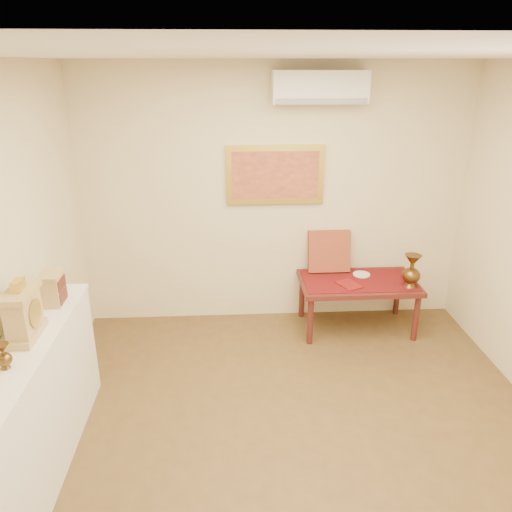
{
  "coord_description": "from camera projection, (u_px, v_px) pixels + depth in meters",
  "views": [
    {
      "loc": [
        -0.49,
        -2.78,
        2.67
      ],
      "look_at": [
        -0.26,
        1.15,
        1.14
      ],
      "focal_mm": 35.0,
      "sensor_mm": 36.0,
      "label": 1
    }
  ],
  "objects": [
    {
      "name": "floor",
      "position": [
        302.0,
        460.0,
        3.58
      ],
      "size": [
        4.5,
        4.5,
        0.0
      ],
      "primitive_type": "plane",
      "color": "brown",
      "rests_on": "ground"
    },
    {
      "name": "ceiling",
      "position": [
        319.0,
        56.0,
        2.6
      ],
      "size": [
        4.5,
        4.5,
        0.0
      ],
      "primitive_type": "plane",
      "rotation": [
        3.14,
        0.0,
        0.0
      ],
      "color": "white",
      "rests_on": "ground"
    },
    {
      "name": "wall_back",
      "position": [
        275.0,
        198.0,
        5.18
      ],
      "size": [
        4.0,
        0.02,
        2.7
      ],
      "primitive_type": "cube",
      "color": "beige",
      "rests_on": "ground"
    },
    {
      "name": "brass_urn_small",
      "position": [
        3.0,
        353.0,
        2.91
      ],
      "size": [
        0.09,
        0.09,
        0.21
      ],
      "primitive_type": null,
      "color": "brown",
      "rests_on": "display_ledge"
    },
    {
      "name": "table_cloth",
      "position": [
        358.0,
        280.0,
        5.17
      ],
      "size": [
        1.14,
        0.59,
        0.01
      ],
      "primitive_type": "cube",
      "color": "maroon",
      "rests_on": "low_table"
    },
    {
      "name": "brass_urn_tall",
      "position": [
        412.0,
        267.0,
        4.95
      ],
      "size": [
        0.18,
        0.18,
        0.41
      ],
      "primitive_type": null,
      "color": "brown",
      "rests_on": "table_cloth"
    },
    {
      "name": "plate",
      "position": [
        361.0,
        274.0,
        5.29
      ],
      "size": [
        0.18,
        0.18,
        0.01
      ],
      "primitive_type": "cylinder",
      "color": "silver",
      "rests_on": "table_cloth"
    },
    {
      "name": "menu",
      "position": [
        349.0,
        285.0,
        5.05
      ],
      "size": [
        0.27,
        0.3,
        0.01
      ],
      "primitive_type": "cube",
      "rotation": [
        0.0,
        0.0,
        0.43
      ],
      "color": "maroon",
      "rests_on": "table_cloth"
    },
    {
      "name": "cushion",
      "position": [
        329.0,
        251.0,
        5.33
      ],
      "size": [
        0.45,
        0.19,
        0.46
      ],
      "primitive_type": "cube",
      "rotation": [
        -0.21,
        0.0,
        0.0
      ],
      "color": "maroon",
      "rests_on": "table_cloth"
    },
    {
      "name": "display_ledge",
      "position": [
        31.0,
        415.0,
        3.3
      ],
      "size": [
        0.37,
        2.02,
        0.98
      ],
      "color": "white",
      "rests_on": "floor"
    },
    {
      "name": "mantel_clock",
      "position": [
        23.0,
        313.0,
        3.22
      ],
      "size": [
        0.17,
        0.36,
        0.41
      ],
      "color": "tan",
      "rests_on": "display_ledge"
    },
    {
      "name": "wooden_chest",
      "position": [
        52.0,
        288.0,
        3.7
      ],
      "size": [
        0.16,
        0.21,
        0.24
      ],
      "color": "tan",
      "rests_on": "display_ledge"
    },
    {
      "name": "low_table",
      "position": [
        358.0,
        286.0,
        5.2
      ],
      "size": [
        1.2,
        0.7,
        0.55
      ],
      "color": "#541C19",
      "rests_on": "floor"
    },
    {
      "name": "painting",
      "position": [
        275.0,
        175.0,
        5.06
      ],
      "size": [
        1.0,
        0.06,
        0.6
      ],
      "color": "gold",
      "rests_on": "wall_back"
    },
    {
      "name": "ac_unit",
      "position": [
        320.0,
        87.0,
        4.68
      ],
      "size": [
        0.9,
        0.25,
        0.3
      ],
      "color": "white",
      "rests_on": "wall_back"
    }
  ]
}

